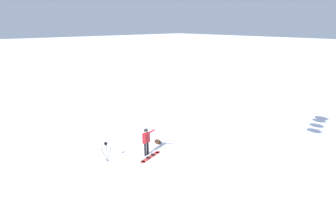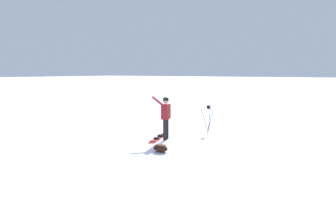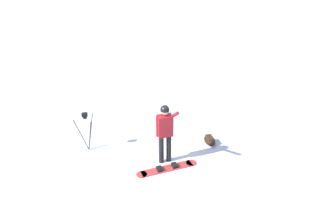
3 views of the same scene
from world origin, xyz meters
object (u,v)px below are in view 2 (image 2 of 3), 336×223
(snowboarder, at_px, (166,113))
(camera_tripod, at_px, (208,113))
(snowboard, at_px, (158,138))
(gear_bag_large, at_px, (160,148))

(snowboarder, bearing_deg, camera_tripod, 66.79)
(snowboard, height_order, gear_bag_large, gear_bag_large)
(snowboarder, distance_m, gear_bag_large, 1.90)
(gear_bag_large, relative_size, camera_tripod, 0.46)
(snowboarder, distance_m, camera_tripod, 2.38)
(camera_tripod, bearing_deg, gear_bag_large, -93.31)
(snowboard, height_order, camera_tripod, camera_tripod)
(snowboarder, height_order, camera_tripod, snowboarder)
(snowboard, xyz_separation_m, camera_tripod, (1.29, 2.18, 0.86))
(gear_bag_large, bearing_deg, snowboard, 126.11)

